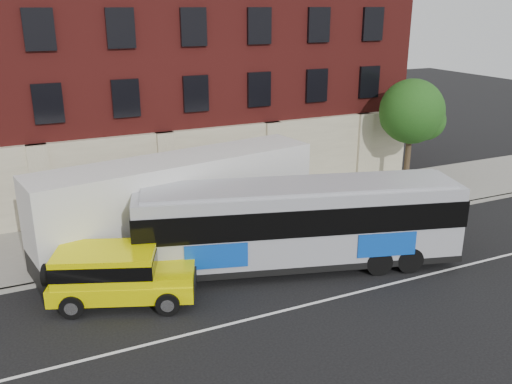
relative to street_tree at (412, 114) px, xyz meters
name	(u,v)px	position (x,y,z in m)	size (l,w,h in m)	color
ground	(267,324)	(-13.54, -9.48, -4.41)	(120.00, 120.00, 0.00)	black
sidewalk	(185,228)	(-13.54, -0.48, -4.33)	(60.00, 6.00, 0.15)	#98978B
kerb	(206,252)	(-13.54, -3.48, -4.33)	(60.00, 0.25, 0.15)	#98978B
lane_line	(261,316)	(-13.54, -8.98, -4.40)	(60.00, 0.12, 0.01)	silver
building	(136,54)	(-13.55, 7.44, 3.18)	(30.00, 12.10, 15.00)	maroon
street_tree	(412,114)	(0.00, 0.00, 0.00)	(3.60, 3.60, 6.20)	#3E2F1F
city_bus	(299,222)	(-10.53, -6.13, -2.45)	(13.20, 6.14, 3.54)	#9FA1A9
yellow_suv	(116,272)	(-17.77, -5.91, -3.24)	(5.45, 3.75, 2.04)	#E6E100
shipping_container	(179,205)	(-14.36, -2.46, -2.37)	(12.59, 4.61, 4.11)	black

